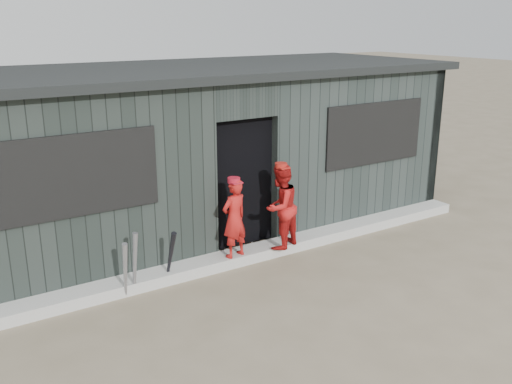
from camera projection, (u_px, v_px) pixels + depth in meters
ground at (337, 309)px, 6.81m from camera, size 80.00×80.00×0.00m
curb at (255, 253)px, 8.26m from camera, size 8.00×0.36×0.15m
bat_left at (125, 271)px, 6.91m from camera, size 0.11×0.27×0.79m
bat_mid at (135, 264)px, 7.02m from camera, size 0.11×0.18×0.85m
bat_right at (170, 257)px, 7.32m from camera, size 0.07×0.36×0.78m
player_red_left at (234, 218)px, 7.79m from camera, size 0.45×0.35×1.11m
player_red_right at (280, 207)px, 8.09m from camera, size 0.73×0.65×1.23m
player_grey_back at (253, 206)px, 8.81m from camera, size 0.65×0.57×1.11m
dugout at (199, 149)px, 9.26m from camera, size 8.30×3.30×2.62m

